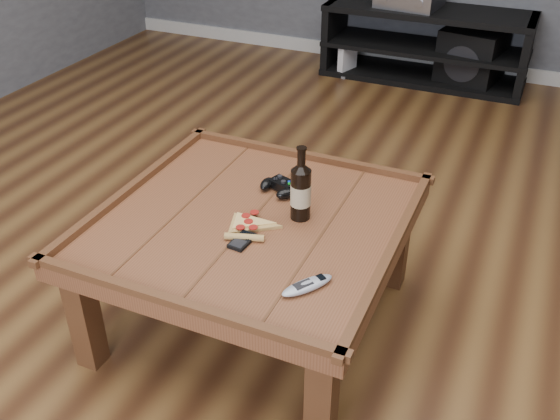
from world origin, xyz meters
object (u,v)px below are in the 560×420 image
at_px(media_console, 425,45).
at_px(game_console, 347,60).
at_px(coffee_table, 252,233).
at_px(subwoofer, 472,57).
at_px(beer_bottle, 301,190).
at_px(remote_control, 307,285).
at_px(game_controller, 279,187).
at_px(smartphone, 242,241).
at_px(pizza_slice, 248,226).

distance_m(media_console, game_console, 0.55).
distance_m(coffee_table, subwoofer, 2.82).
bearing_deg(beer_bottle, media_console, 93.13).
xyz_separation_m(remote_control, subwoofer, (0.01, 3.07, -0.27)).
xyz_separation_m(coffee_table, game_controller, (0.01, 0.20, 0.08)).
relative_size(game_controller, smartphone, 1.50).
height_order(smartphone, game_console, smartphone).
xyz_separation_m(media_console, beer_bottle, (0.15, -2.67, 0.31)).
distance_m(beer_bottle, remote_control, 0.39).
xyz_separation_m(pizza_slice, smartphone, (0.02, -0.08, -0.00)).
xyz_separation_m(smartphone, subwoofer, (0.29, 2.93, -0.26)).
bearing_deg(game_console, smartphone, -59.76).
height_order(game_controller, game_console, game_controller).
height_order(media_console, smartphone, media_console).
bearing_deg(subwoofer, media_console, -160.76).
xyz_separation_m(media_console, game_controller, (0.01, -2.55, 0.23)).
relative_size(coffee_table, smartphone, 9.79).
bearing_deg(media_console, smartphone, -89.35).
bearing_deg(subwoofer, smartphone, -84.87).
xyz_separation_m(beer_bottle, remote_control, (0.16, -0.34, -0.09)).
distance_m(media_console, smartphone, 2.89).
xyz_separation_m(pizza_slice, subwoofer, (0.31, 2.85, -0.26)).
distance_m(pizza_slice, remote_control, 0.37).
bearing_deg(game_controller, smartphone, -66.76).
distance_m(pizza_slice, smartphone, 0.09).
bearing_deg(smartphone, subwoofer, 89.66).
height_order(coffee_table, media_console, media_console).
relative_size(coffee_table, game_console, 4.32).
bearing_deg(beer_bottle, smartphone, -118.21).
xyz_separation_m(media_console, smartphone, (0.03, -2.89, 0.21)).
height_order(smartphone, remote_control, remote_control).
bearing_deg(subwoofer, game_console, -157.45).
bearing_deg(pizza_slice, game_console, 84.05).
bearing_deg(beer_bottle, game_controller, 136.87).
bearing_deg(remote_control, game_controller, 157.16).
height_order(pizza_slice, game_console, pizza_slice).
xyz_separation_m(beer_bottle, game_controller, (-0.13, 0.13, -0.09)).
distance_m(coffee_table, media_console, 2.75).
bearing_deg(remote_control, subwoofer, 124.69).
bearing_deg(pizza_slice, subwoofer, 66.69).
height_order(beer_bottle, game_console, beer_bottle).
height_order(remote_control, subwoofer, remote_control).
distance_m(subwoofer, game_console, 0.86).
bearing_deg(remote_control, beer_bottle, 150.16).
relative_size(coffee_table, subwoofer, 2.27).
bearing_deg(game_controller, coffee_table, -73.75).
height_order(pizza_slice, smartphone, pizza_slice).
distance_m(remote_control, game_console, 3.03).
xyz_separation_m(coffee_table, subwoofer, (0.32, 2.80, -0.20)).
bearing_deg(smartphone, game_controller, 98.59).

